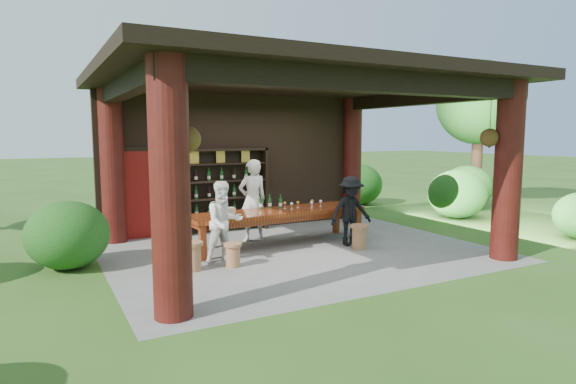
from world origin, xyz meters
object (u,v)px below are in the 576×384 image
tasting_table (278,215)px  napkin_basket (228,211)px  stool_near_left (233,254)px  stool_near_right (359,236)px  guest_woman (224,222)px  guest_man (351,211)px  wine_shelf (222,190)px  host (253,200)px  stool_far_left (192,255)px

tasting_table → napkin_basket: napkin_basket is taller
stool_near_left → napkin_basket: 1.29m
stool_near_right → guest_woman: 2.88m
tasting_table → guest_man: (1.35, -0.75, 0.10)m
napkin_basket → guest_man: bearing=-15.7°
guest_man → stool_near_right: bearing=-90.0°
wine_shelf → guest_man: size_ratio=1.56×
wine_shelf → stool_near_left: 3.22m
wine_shelf → stool_near_right: wine_shelf is taller
stool_near_right → host: bearing=132.2°
stool_far_left → guest_woman: bearing=19.6°
napkin_basket → host: bearing=40.1°
wine_shelf → guest_woman: (-0.93, -2.64, -0.26)m
stool_near_left → stool_near_right: 2.79m
tasting_table → napkin_basket: bearing=-177.7°
tasting_table → guest_woman: (-1.50, -0.79, 0.11)m
tasting_table → guest_woman: 1.70m
tasting_table → napkin_basket: 1.15m
stool_near_right → stool_near_left: bearing=-179.0°
wine_shelf → napkin_basket: size_ratio=8.81×
stool_far_left → guest_man: (3.52, 0.29, 0.47)m
stool_near_right → guest_woman: bearing=173.9°
guest_man → stool_near_left: bearing=-168.4°
host → guest_woman: bearing=50.2°
wine_shelf → stool_near_left: size_ratio=5.38×
wine_shelf → tasting_table: size_ratio=0.58×
host → guest_man: bearing=138.7°
tasting_table → guest_man: 1.54m
tasting_table → stool_far_left: size_ratio=7.88×
wine_shelf → guest_woman: size_ratio=1.52×
guest_woman → guest_man: (2.84, 0.05, -0.02)m
wine_shelf → guest_man: wine_shelf is taller
stool_far_left → napkin_basket: size_ratio=1.93×
wine_shelf → host: bearing=-76.3°
stool_far_left → host: (1.89, 1.71, 0.63)m
wine_shelf → stool_far_left: (-1.61, -2.88, -0.75)m
stool_near_right → guest_man: 0.58m
wine_shelf → tasting_table: (0.57, -1.85, -0.38)m
host → guest_man: (1.63, -1.42, -0.17)m
wine_shelf → stool_far_left: size_ratio=4.56×
host → guest_woman: (-1.21, -1.47, -0.15)m
tasting_table → stool_near_right: size_ratio=7.86×
wine_shelf → stool_near_left: (-0.90, -2.99, -0.79)m
stool_near_right → guest_man: bearing=86.3°
guest_woman → guest_man: size_ratio=1.02×
host → guest_woman: host is taller
stool_near_right → tasting_table: bearing=140.4°
napkin_basket → tasting_table: bearing=2.3°
tasting_table → napkin_basket: (-1.14, -0.05, 0.18)m
guest_man → napkin_basket: (-2.48, 0.70, 0.09)m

